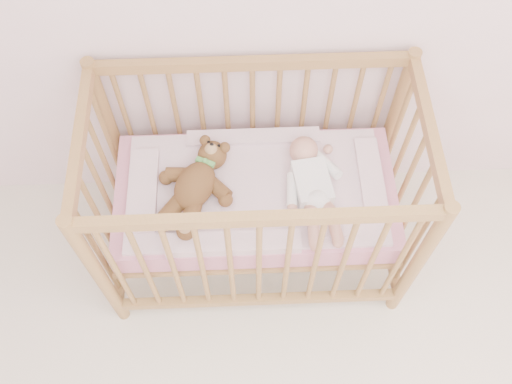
{
  "coord_description": "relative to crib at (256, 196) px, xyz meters",
  "views": [
    {
      "loc": [
        -0.24,
        0.37,
        2.68
      ],
      "look_at": [
        -0.2,
        1.55,
        0.62
      ],
      "focal_mm": 40.0,
      "sensor_mm": 36.0,
      "label": 1
    }
  ],
  "objects": [
    {
      "name": "mattress",
      "position": [
        0.0,
        0.0,
        -0.01
      ],
      "size": [
        1.22,
        0.62,
        0.13
      ],
      "primitive_type": "cube",
      "color": "pink",
      "rests_on": "crib"
    },
    {
      "name": "crib",
      "position": [
        0.0,
        0.0,
        0.0
      ],
      "size": [
        1.36,
        0.76,
        1.0
      ],
      "primitive_type": null,
      "color": "#AB7948",
      "rests_on": "floor"
    },
    {
      "name": "baby",
      "position": [
        0.24,
        -0.02,
        0.14
      ],
      "size": [
        0.34,
        0.59,
        0.13
      ],
      "primitive_type": null,
      "rotation": [
        0.0,
        0.0,
        0.14
      ],
      "color": "white",
      "rests_on": "blanket"
    },
    {
      "name": "teddy_bear",
      "position": [
        -0.25,
        -0.02,
        0.15
      ],
      "size": [
        0.53,
        0.6,
        0.14
      ],
      "primitive_type": null,
      "rotation": [
        0.0,
        0.0,
        -0.44
      ],
      "color": "brown",
      "rests_on": "blanket"
    },
    {
      "name": "blanket",
      "position": [
        0.0,
        0.0,
        0.06
      ],
      "size": [
        1.1,
        0.58,
        0.06
      ],
      "primitive_type": null,
      "color": "#D190A4",
      "rests_on": "mattress"
    }
  ]
}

